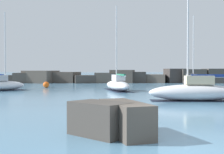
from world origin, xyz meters
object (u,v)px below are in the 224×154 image
object	(u,v)px
sailboat_moored_4	(2,85)
mooring_buoy_orange_near	(46,85)
sailboat_moored_1	(118,85)
sailboat_moored_5	(195,91)
sailboat_moored_0	(192,82)

from	to	relation	value
sailboat_moored_4	mooring_buoy_orange_near	size ratio (longest dim) A/B	8.81
sailboat_moored_1	sailboat_moored_5	bearing A→B (deg)	-63.90
mooring_buoy_orange_near	sailboat_moored_5	bearing A→B (deg)	-48.33
mooring_buoy_orange_near	sailboat_moored_0	bearing A→B (deg)	11.61
sailboat_moored_1	sailboat_moored_5	size ratio (longest dim) A/B	1.20
sailboat_moored_4	sailboat_moored_5	size ratio (longest dim) A/B	1.10
sailboat_moored_0	mooring_buoy_orange_near	bearing A→B (deg)	-168.39
sailboat_moored_0	sailboat_moored_1	distance (m)	13.91
sailboat_moored_5	mooring_buoy_orange_near	size ratio (longest dim) A/B	8.03
sailboat_moored_0	sailboat_moored_1	xyz separation A→B (m)	(-10.53, -9.08, 0.03)
sailboat_moored_4	sailboat_moored_0	bearing A→B (deg)	21.62
sailboat_moored_0	sailboat_moored_4	bearing A→B (deg)	-158.38
sailboat_moored_5	sailboat_moored_1	bearing A→B (deg)	116.10
sailboat_moored_0	sailboat_moored_1	bearing A→B (deg)	-139.24
sailboat_moored_4	sailboat_moored_5	bearing A→B (deg)	-31.39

